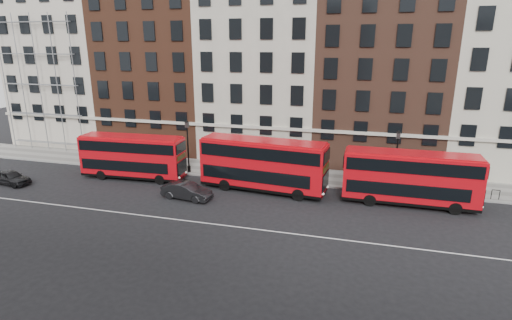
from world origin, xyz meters
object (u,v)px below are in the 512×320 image
(bus_c, at_px, (263,164))
(bus_d, at_px, (410,177))
(bus_b, at_px, (132,156))
(car_front, at_px, (187,191))
(car_rear, at_px, (11,177))

(bus_c, xyz_separation_m, bus_d, (12.20, -0.00, -0.16))
(bus_b, relative_size, car_front, 2.35)
(bus_d, height_order, car_front, bus_d)
(car_rear, height_order, car_front, car_front)
(bus_b, height_order, car_rear, bus_b)
(bus_b, xyz_separation_m, car_rear, (-10.10, -4.57, -1.59))
(bus_b, height_order, car_front, bus_b)
(bus_b, bearing_deg, bus_d, -2.61)
(bus_c, bearing_deg, bus_d, 5.84)
(bus_b, relative_size, bus_c, 0.90)
(bus_b, distance_m, bus_c, 12.95)
(bus_c, height_order, car_rear, bus_c)
(bus_d, distance_m, car_front, 18.33)
(bus_c, relative_size, car_front, 2.62)
(bus_c, distance_m, car_rear, 23.58)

